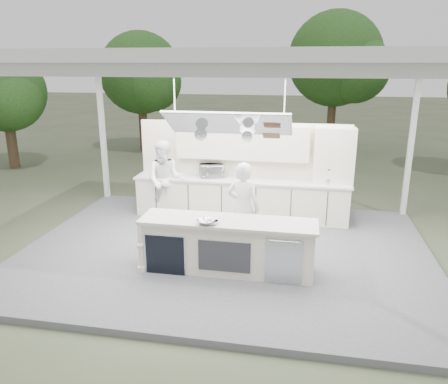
% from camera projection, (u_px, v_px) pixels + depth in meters
% --- Properties ---
extents(ground, '(90.00, 90.00, 0.00)m').
position_uv_depth(ground, '(226.00, 254.00, 8.78)').
color(ground, '#4E553A').
rests_on(ground, ground).
extents(stage_deck, '(8.00, 6.00, 0.12)m').
position_uv_depth(stage_deck, '(226.00, 251.00, 8.76)').
color(stage_deck, '#5B5C60').
rests_on(stage_deck, ground).
extents(tent, '(8.20, 6.20, 3.86)m').
position_uv_depth(tent, '(226.00, 62.00, 7.71)').
color(tent, white).
rests_on(tent, ground).
extents(demo_island, '(3.10, 0.79, 0.95)m').
position_uv_depth(demo_island, '(227.00, 245.00, 7.72)').
color(demo_island, white).
rests_on(demo_island, stage_deck).
extents(back_counter, '(5.08, 0.72, 0.95)m').
position_uv_depth(back_counter, '(241.00, 198.00, 10.40)').
color(back_counter, white).
rests_on(back_counter, stage_deck).
extents(back_wall_unit, '(5.05, 0.48, 2.25)m').
position_uv_depth(back_wall_unit, '(261.00, 157.00, 10.24)').
color(back_wall_unit, white).
rests_on(back_wall_unit, stage_deck).
extents(tree_cluster, '(19.55, 9.40, 5.85)m').
position_uv_depth(tree_cluster, '(267.00, 74.00, 17.07)').
color(tree_cluster, '#4A3725').
rests_on(tree_cluster, ground).
extents(head_chef, '(0.75, 0.58, 1.81)m').
position_uv_depth(head_chef, '(243.00, 208.00, 8.36)').
color(head_chef, white).
rests_on(head_chef, stage_deck).
extents(sous_chef, '(1.00, 0.84, 1.86)m').
position_uv_depth(sous_chef, '(166.00, 180.00, 10.25)').
color(sous_chef, white).
rests_on(sous_chef, stage_deck).
extents(toaster_oven, '(0.65, 0.54, 0.30)m').
position_uv_depth(toaster_oven, '(212.00, 171.00, 10.43)').
color(toaster_oven, silver).
rests_on(toaster_oven, back_counter).
extents(bowl_large, '(0.40, 0.40, 0.08)m').
position_uv_depth(bowl_large, '(206.00, 222.00, 7.40)').
color(bowl_large, '#AEB1B5').
rests_on(bowl_large, demo_island).
extents(bowl_small, '(0.25, 0.25, 0.07)m').
position_uv_depth(bowl_small, '(212.00, 222.00, 7.38)').
color(bowl_small, silver).
rests_on(bowl_small, demo_island).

